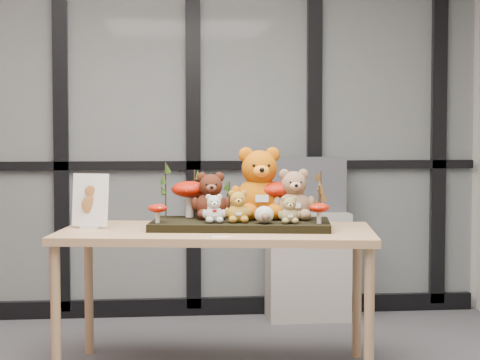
{
  "coord_description": "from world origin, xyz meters",
  "views": [
    {
      "loc": [
        0.14,
        -3.54,
        1.31
      ],
      "look_at": [
        0.62,
        0.98,
        1.04
      ],
      "focal_mm": 65.0,
      "sensor_mm": 36.0,
      "label": 1
    }
  ],
  "objects": [
    {
      "name": "room_shell",
      "position": [
        0.0,
        0.0,
        1.68
      ],
      "size": [
        5.0,
        5.0,
        5.0
      ],
      "color": "#B1AFA8",
      "rests_on": "floor"
    },
    {
      "name": "glass_partition",
      "position": [
        -0.0,
        2.47,
        1.42
      ],
      "size": [
        4.9,
        0.06,
        2.78
      ],
      "color": "#2D383F",
      "rests_on": "floor"
    },
    {
      "name": "display_table",
      "position": [
        0.5,
        1.02,
        0.71
      ],
      "size": [
        1.76,
        1.07,
        0.77
      ],
      "rotation": [
        0.0,
        0.0,
        -0.16
      ],
      "color": "tan",
      "rests_on": "floor"
    },
    {
      "name": "diorama_tray",
      "position": [
        0.63,
        1.06,
        0.79
      ],
      "size": [
        1.01,
        0.62,
        0.04
      ],
      "primitive_type": "cube",
      "rotation": [
        0.0,
        0.0,
        -0.16
      ],
      "color": "black",
      "rests_on": "display_table"
    },
    {
      "name": "bear_pooh_yellow",
      "position": [
        0.74,
        1.17,
        1.03
      ],
      "size": [
        0.37,
        0.35,
        0.43
      ],
      "primitive_type": null,
      "rotation": [
        0.0,
        0.0,
        -0.16
      ],
      "color": "#B85806",
      "rests_on": "diorama_tray"
    },
    {
      "name": "bear_brown_medium",
      "position": [
        0.48,
        1.17,
        0.95
      ],
      "size": [
        0.24,
        0.23,
        0.28
      ],
      "primitive_type": null,
      "rotation": [
        0.0,
        0.0,
        -0.16
      ],
      "color": "#421A0E",
      "rests_on": "diorama_tray"
    },
    {
      "name": "bear_tan_back",
      "position": [
        0.92,
        1.08,
        0.96
      ],
      "size": [
        0.26,
        0.24,
        0.3
      ],
      "primitive_type": null,
      "rotation": [
        0.0,
        0.0,
        -0.16
      ],
      "color": "#926A4A",
      "rests_on": "diorama_tray"
    },
    {
      "name": "bear_small_yellow",
      "position": [
        0.6,
        0.97,
        0.91
      ],
      "size": [
        0.16,
        0.15,
        0.19
      ],
      "primitive_type": null,
      "rotation": [
        0.0,
        0.0,
        -0.16
      ],
      "color": "#A87623",
      "rests_on": "diorama_tray"
    },
    {
      "name": "bear_white_bow",
      "position": [
        0.48,
        0.97,
        0.89
      ],
      "size": [
        0.14,
        0.13,
        0.16
      ],
      "primitive_type": null,
      "rotation": [
        0.0,
        0.0,
        -0.16
      ],
      "color": "beige",
      "rests_on": "diorama_tray"
    },
    {
      "name": "bear_beige_small",
      "position": [
        0.87,
        0.9,
        0.89
      ],
      "size": [
        0.14,
        0.13,
        0.16
      ],
      "primitive_type": null,
      "rotation": [
        0.0,
        0.0,
        -0.16
      ],
      "color": "olive",
      "rests_on": "diorama_tray"
    },
    {
      "name": "plush_cream_hedgehog",
      "position": [
        0.74,
        0.91,
        0.86
      ],
      "size": [
        0.09,
        0.08,
        0.1
      ],
      "primitive_type": null,
      "rotation": [
        0.0,
        0.0,
        -0.16
      ],
      "color": "beige",
      "rests_on": "diorama_tray"
    },
    {
      "name": "mushroom_back_left",
      "position": [
        0.37,
        1.27,
        0.92
      ],
      "size": [
        0.2,
        0.2,
        0.22
      ],
      "primitive_type": null,
      "color": "#A11405",
      "rests_on": "diorama_tray"
    },
    {
      "name": "mushroom_back_right",
      "position": [
        0.83,
        1.14,
        0.92
      ],
      "size": [
        0.2,
        0.2,
        0.22
      ],
      "primitive_type": null,
      "color": "#A11405",
      "rests_on": "diorama_tray"
    },
    {
      "name": "mushroom_front_left",
      "position": [
        0.19,
        1.0,
        0.87
      ],
      "size": [
        0.1,
        0.1,
        0.11
      ],
      "primitive_type": null,
      "color": "#A11405",
      "rests_on": "diorama_tray"
    },
    {
      "name": "mushroom_front_right",
      "position": [
        1.02,
        0.88,
        0.87
      ],
      "size": [
        0.11,
        0.11,
        0.12
      ],
      "primitive_type": null,
      "color": "#A11405",
      "rests_on": "diorama_tray"
    },
    {
      "name": "sprig_green_far_left",
      "position": [
        0.23,
        1.25,
        0.97
      ],
      "size": [
        0.05,
        0.05,
        0.31
      ],
      "primitive_type": null,
      "color": "#15350C",
      "rests_on": "diorama_tray"
    },
    {
      "name": "sprig_green_mid_left",
      "position": [
        0.39,
        1.28,
        0.94
      ],
      "size": [
        0.05,
        0.05,
        0.26
      ],
      "primitive_type": null,
      "color": "#15350C",
      "rests_on": "diorama_tray"
    },
    {
      "name": "sprig_dry_far_right",
      "position": [
        1.07,
        1.1,
        0.94
      ],
      "size": [
        0.05,
        0.05,
        0.26
      ],
      "primitive_type": null,
      "color": "brown",
      "rests_on": "diorama_tray"
    },
    {
      "name": "sprig_dry_mid_right",
      "position": [
        1.04,
        0.98,
        0.91
      ],
      "size": [
        0.05,
        0.05,
        0.19
      ],
      "primitive_type": null,
      "color": "brown",
      "rests_on": "diorama_tray"
    },
    {
      "name": "sprig_green_centre",
      "position": [
        0.59,
        1.26,
        0.91
      ],
      "size": [
        0.05,
        0.05,
        0.2
      ],
      "primitive_type": null,
      "color": "#15350C",
      "rests_on": "diorama_tray"
    },
    {
      "name": "sign_holder",
      "position": [
        -0.17,
        1.15,
        0.91
      ],
      "size": [
        0.2,
        0.11,
        0.29
      ],
      "rotation": [
        0.0,
        0.0,
        -0.38
      ],
      "color": "silver",
      "rests_on": "display_table"
    },
    {
      "name": "label_card",
      "position": [
        0.5,
        0.69,
        0.77
      ],
      "size": [
        0.09,
        0.03,
        0.0
      ],
      "primitive_type": "cube",
      "color": "white",
      "rests_on": "display_table"
    },
    {
      "name": "cabinet",
      "position": [
        1.22,
        2.27,
        0.37
      ],
      "size": [
        0.55,
        0.32,
        0.73
      ],
      "primitive_type": "cube",
      "color": "#9B948A",
      "rests_on": "floor"
    },
    {
      "name": "monitor",
      "position": [
        1.22,
        2.29,
        0.92
      ],
      "size": [
        0.53,
        0.06,
        0.38
      ],
      "color": "#4D4F54",
      "rests_on": "cabinet"
    }
  ]
}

